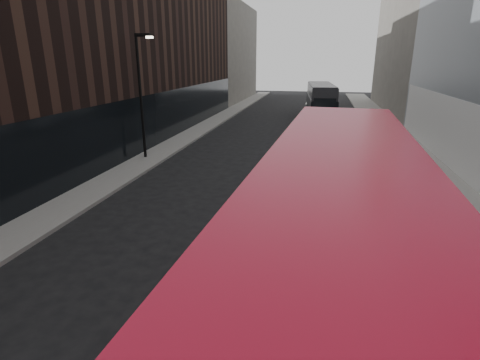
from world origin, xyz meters
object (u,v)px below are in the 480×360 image
Objects in this scene: street_lamp at (141,89)px; red_bus at (337,254)px; grey_bus at (321,100)px; car_c at (352,133)px; car_b at (329,131)px; car_a at (288,181)px.

street_lamp is 17.70m from red_bus.
street_lamp is 0.63× the size of red_bus.
car_c is at bearing -83.06° from grey_bus.
street_lamp reaches higher than grey_bus.
car_b is (0.76, -11.92, -1.09)m from grey_bus.
car_c is at bearing 87.91° from red_bus.
grey_bus is 12.00m from car_b.
red_bus is 1.06× the size of grey_bus.
red_bus is 2.46× the size of car_c.
grey_bus is 12.27m from car_c.
street_lamp is at bearing -149.72° from car_c.
car_a is at bearing 102.52° from red_bus.
car_b is at bearing -90.76° from grey_bus.
red_bus reaches higher than car_b.
grey_bus is 24.17m from car_a.
car_b is at bearing 176.57° from car_c.
car_b is (10.85, 7.83, -3.47)m from street_lamp.
street_lamp is at bearing -121.47° from grey_bus.
street_lamp reaches higher than car_c.
car_a is at bearing -107.99° from car_c.
grey_bus is at bearing 62.95° from street_lamp.
red_bus reaches higher than car_a.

